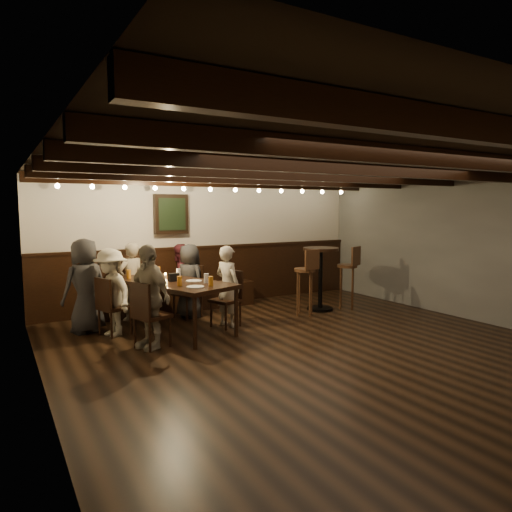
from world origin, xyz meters
TOP-DOWN VIEW (x-y plane):
  - room at (-0.29, 2.21)m, footprint 7.00×7.00m
  - dining_table at (-1.33, 1.95)m, footprint 1.54×2.23m
  - chair_left_near at (-2.15, 2.14)m, footprint 0.50×0.50m
  - chair_left_far at (-1.86, 1.29)m, footprint 0.52×0.52m
  - chair_right_near at (-0.80, 2.62)m, footprint 0.52×0.52m
  - chair_right_far at (-0.50, 1.77)m, footprint 0.51×0.51m
  - person_bench_left at (-2.47, 2.51)m, footprint 0.80×0.65m
  - person_bench_centre at (-1.67, 2.94)m, footprint 0.55×0.45m
  - person_bench_right at (-0.77, 3.10)m, footprint 0.71×0.63m
  - person_left_near at (-2.18, 2.13)m, footprint 0.72×0.94m
  - person_left_far at (-1.88, 1.28)m, footprint 0.59×0.88m
  - person_right_near at (-0.77, 2.63)m, footprint 0.58×0.71m
  - person_right_far at (-0.47, 1.78)m, footprint 0.44×0.54m
  - pint_a at (-1.82, 2.52)m, footprint 0.07×0.07m
  - pint_b at (-1.30, 2.65)m, footprint 0.07×0.07m
  - pint_c at (-1.64, 1.95)m, footprint 0.07×0.07m
  - pint_d at (-1.11, 2.24)m, footprint 0.07×0.07m
  - pint_e at (-1.38, 1.46)m, footprint 0.07×0.07m
  - pint_f at (-0.96, 1.50)m, footprint 0.07×0.07m
  - pint_g at (-1.01, 1.21)m, footprint 0.07×0.07m
  - plate_near at (-1.24, 1.24)m, footprint 0.24×0.24m
  - plate_far at (-1.06, 1.73)m, footprint 0.24×0.24m
  - condiment_caddy at (-1.31, 1.91)m, footprint 0.15×0.10m
  - candle at (-1.31, 2.28)m, footprint 0.05×0.05m
  - high_top_table at (1.51, 1.96)m, footprint 0.65×0.65m
  - bar_stool_left at (1.01, 1.75)m, footprint 0.37×0.39m
  - bar_stool_right at (2.02, 1.80)m, footprint 0.40×0.42m

SIDE VIEW (x-z plane):
  - chair_left_near at x=-2.15m, z-range -0.17..0.69m
  - chair_right_far at x=-0.50m, z-range -0.17..0.71m
  - chair_right_near at x=-0.80m, z-range -0.17..0.72m
  - chair_left_far at x=-1.86m, z-range -0.17..0.72m
  - bar_stool_left at x=1.01m, z-range -0.15..1.01m
  - bar_stool_right at x=2.02m, z-range -0.15..1.01m
  - person_bench_right at x=-0.77m, z-range 0.00..1.22m
  - person_right_near at x=-0.77m, z-range 0.00..1.26m
  - person_right_far at x=-0.47m, z-range 0.00..1.28m
  - person_left_near at x=-2.18m, z-range 0.00..1.28m
  - person_bench_centre at x=-1.67m, z-range 0.00..1.29m
  - person_left_far at x=-1.88m, z-range 0.00..1.39m
  - dining_table at x=-1.33m, z-range 0.32..1.09m
  - person_bench_left at x=-2.47m, z-range 0.00..1.42m
  - high_top_table at x=1.51m, z-range 0.18..1.33m
  - plate_near at x=-1.24m, z-range 0.77..0.78m
  - plate_far at x=-1.06m, z-range 0.77..0.78m
  - candle at x=-1.31m, z-range 0.77..0.82m
  - condiment_caddy at x=-1.31m, z-range 0.77..0.89m
  - pint_a at x=-1.82m, z-range 0.77..0.91m
  - pint_b at x=-1.30m, z-range 0.77..0.91m
  - pint_c at x=-1.64m, z-range 0.77..0.91m
  - pint_d at x=-1.11m, z-range 0.77..0.91m
  - pint_e at x=-1.38m, z-range 0.77..0.91m
  - pint_f at x=-0.96m, z-range 0.77..0.91m
  - pint_g at x=-1.01m, z-range 0.77..0.91m
  - room at x=-0.29m, z-range -2.43..4.57m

